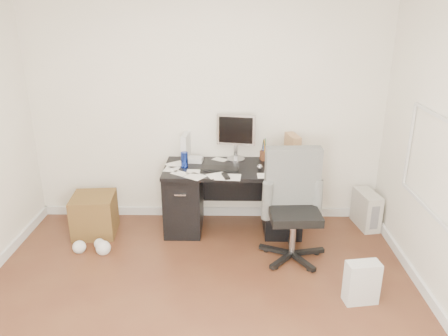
{
  "coord_description": "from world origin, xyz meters",
  "views": [
    {
      "loc": [
        0.28,
        -2.81,
        2.4
      ],
      "look_at": [
        0.21,
        1.2,
        0.91
      ],
      "focal_mm": 35.0,
      "sensor_mm": 36.0,
      "label": 1
    }
  ],
  "objects_px": {
    "desk": "(233,196)",
    "office_chair": "(294,208)",
    "keyboard": "(220,169)",
    "wicker_basket": "(95,215)",
    "lcd_monitor": "(236,137)",
    "pc_tower": "(366,209)"
  },
  "relations": [
    {
      "from": "lcd_monitor",
      "to": "office_chair",
      "type": "bearing_deg",
      "value": -46.53
    },
    {
      "from": "office_chair",
      "to": "pc_tower",
      "type": "bearing_deg",
      "value": 33.69
    },
    {
      "from": "desk",
      "to": "office_chair",
      "type": "height_order",
      "value": "office_chair"
    },
    {
      "from": "lcd_monitor",
      "to": "keyboard",
      "type": "bearing_deg",
      "value": -109.68
    },
    {
      "from": "desk",
      "to": "wicker_basket",
      "type": "xyz_separation_m",
      "value": [
        -1.54,
        -0.13,
        -0.17
      ]
    },
    {
      "from": "desk",
      "to": "office_chair",
      "type": "bearing_deg",
      "value": -45.33
    },
    {
      "from": "office_chair",
      "to": "pc_tower",
      "type": "xyz_separation_m",
      "value": [
        0.94,
        0.69,
        -0.35
      ]
    },
    {
      "from": "lcd_monitor",
      "to": "office_chair",
      "type": "distance_m",
      "value": 1.11
    },
    {
      "from": "lcd_monitor",
      "to": "office_chair",
      "type": "xyz_separation_m",
      "value": [
        0.57,
        -0.84,
        -0.46
      ]
    },
    {
      "from": "keyboard",
      "to": "wicker_basket",
      "type": "height_order",
      "value": "keyboard"
    },
    {
      "from": "desk",
      "to": "keyboard",
      "type": "xyz_separation_m",
      "value": [
        -0.14,
        -0.08,
        0.36
      ]
    },
    {
      "from": "lcd_monitor",
      "to": "wicker_basket",
      "type": "xyz_separation_m",
      "value": [
        -1.57,
        -0.36,
        -0.8
      ]
    },
    {
      "from": "lcd_monitor",
      "to": "wicker_basket",
      "type": "relative_size",
      "value": 1.2
    },
    {
      "from": "desk",
      "to": "keyboard",
      "type": "relative_size",
      "value": 3.75
    },
    {
      "from": "desk",
      "to": "lcd_monitor",
      "type": "distance_m",
      "value": 0.66
    },
    {
      "from": "keyboard",
      "to": "office_chair",
      "type": "distance_m",
      "value": 0.93
    },
    {
      "from": "desk",
      "to": "lcd_monitor",
      "type": "bearing_deg",
      "value": 82.38
    },
    {
      "from": "desk",
      "to": "keyboard",
      "type": "height_order",
      "value": "keyboard"
    },
    {
      "from": "keyboard",
      "to": "desk",
      "type": "bearing_deg",
      "value": 35.37
    },
    {
      "from": "keyboard",
      "to": "wicker_basket",
      "type": "xyz_separation_m",
      "value": [
        -1.39,
        -0.05,
        -0.54
      ]
    },
    {
      "from": "desk",
      "to": "wicker_basket",
      "type": "height_order",
      "value": "desk"
    },
    {
      "from": "pc_tower",
      "to": "wicker_basket",
      "type": "height_order",
      "value": "wicker_basket"
    }
  ]
}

